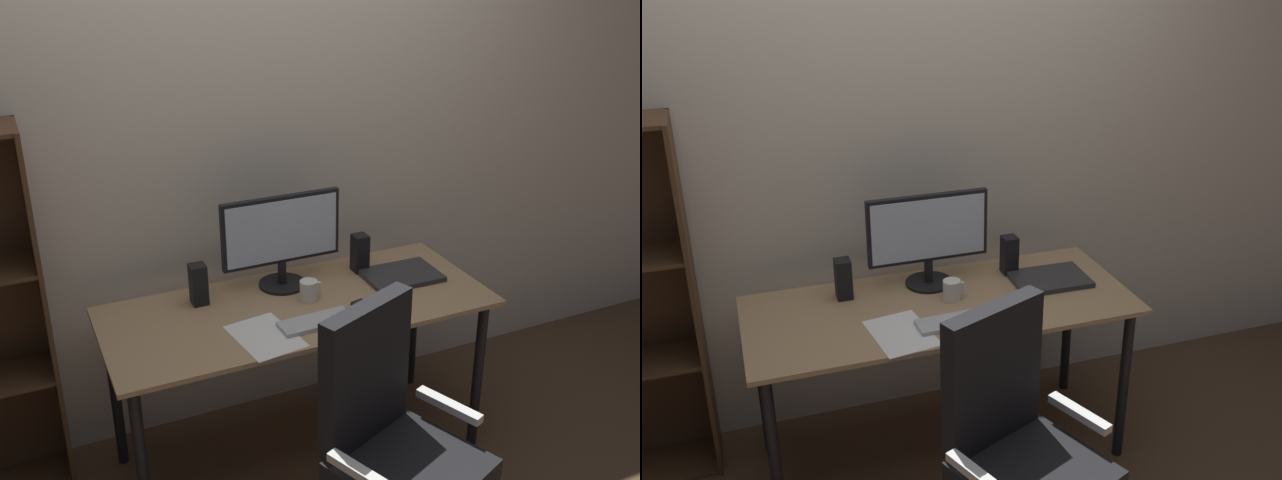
% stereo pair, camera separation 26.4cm
% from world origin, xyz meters
% --- Properties ---
extents(ground_plane, '(12.00, 12.00, 0.00)m').
position_xyz_m(ground_plane, '(0.00, 0.00, 0.00)').
color(ground_plane, '#4C3826').
extents(back_wall, '(6.40, 0.10, 2.60)m').
position_xyz_m(back_wall, '(0.00, 0.50, 1.30)').
color(back_wall, beige).
rests_on(back_wall, ground).
extents(desk, '(1.57, 0.65, 0.74)m').
position_xyz_m(desk, '(0.00, 0.00, 0.65)').
color(desk, tan).
rests_on(desk, ground).
extents(monitor, '(0.51, 0.20, 0.40)m').
position_xyz_m(monitor, '(0.01, 0.18, 0.97)').
color(monitor, black).
rests_on(monitor, desk).
extents(keyboard, '(0.29, 0.12, 0.02)m').
position_xyz_m(keyboard, '(0.00, -0.17, 0.75)').
color(keyboard, '#B7BABC').
rests_on(keyboard, desk).
extents(mouse, '(0.08, 0.11, 0.03)m').
position_xyz_m(mouse, '(0.21, -0.16, 0.76)').
color(mouse, black).
rests_on(mouse, desk).
extents(coffee_mug, '(0.09, 0.07, 0.09)m').
position_xyz_m(coffee_mug, '(0.05, 0.02, 0.78)').
color(coffee_mug, white).
rests_on(coffee_mug, desk).
extents(laptop, '(0.33, 0.24, 0.02)m').
position_xyz_m(laptop, '(0.50, 0.04, 0.75)').
color(laptop, '#2D2D30').
rests_on(laptop, desk).
extents(speaker_left, '(0.06, 0.07, 0.17)m').
position_xyz_m(speaker_left, '(-0.36, 0.18, 0.82)').
color(speaker_left, black).
rests_on(speaker_left, desk).
extents(speaker_right, '(0.06, 0.07, 0.17)m').
position_xyz_m(speaker_right, '(0.37, 0.18, 0.82)').
color(speaker_right, black).
rests_on(speaker_right, desk).
extents(paper_sheet, '(0.25, 0.32, 0.00)m').
position_xyz_m(paper_sheet, '(-0.21, -0.18, 0.74)').
color(paper_sheet, white).
rests_on(paper_sheet, desk).
extents(office_chair, '(0.58, 0.59, 1.01)m').
position_xyz_m(office_chair, '(0.06, -0.68, 0.46)').
color(office_chair, silver).
rests_on(office_chair, ground).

